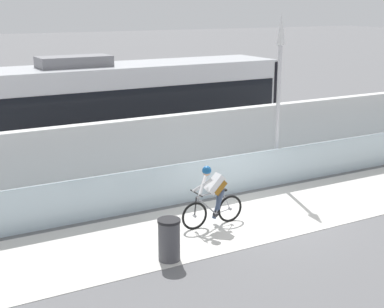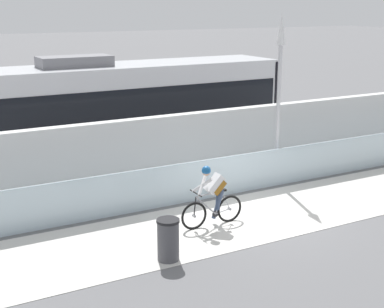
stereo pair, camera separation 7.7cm
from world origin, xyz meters
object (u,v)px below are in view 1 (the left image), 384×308
at_px(cyclist_on_bike, 213,196).
at_px(lamp_post_antenna, 279,78).
at_px(trash_bin, 169,240).
at_px(tram, 130,108).

xyz_separation_m(cyclist_on_bike, lamp_post_antenna, (3.63, 2.15, 2.51)).
bearing_deg(trash_bin, lamp_post_antenna, 31.68).
height_order(cyclist_on_bike, lamp_post_antenna, lamp_post_antenna).
bearing_deg(tram, trash_bin, -107.78).
distance_m(lamp_post_antenna, trash_bin, 7.06).
distance_m(tram, lamp_post_antenna, 5.70).
xyz_separation_m(lamp_post_antenna, trash_bin, (-5.51, -3.40, -2.81)).
height_order(tram, trash_bin, tram).
bearing_deg(tram, lamp_post_antenna, -58.21).
xyz_separation_m(tram, cyclist_on_bike, (-0.72, -6.85, -1.11)).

